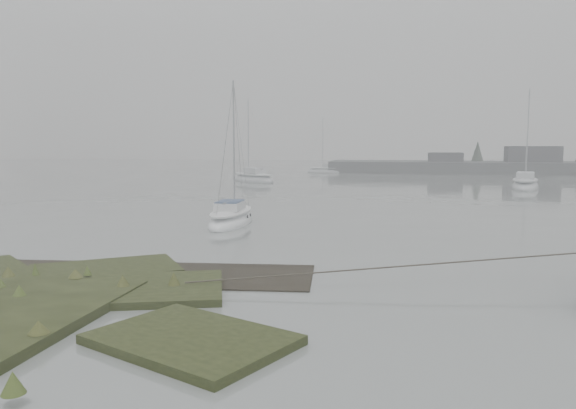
{
  "coord_description": "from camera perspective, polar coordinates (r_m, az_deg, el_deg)",
  "views": [
    {
      "loc": [
        4.15,
        -10.01,
        3.71
      ],
      "look_at": [
        0.87,
        6.97,
        1.8
      ],
      "focal_mm": 35.0,
      "sensor_mm": 36.0,
      "label": 1
    }
  ],
  "objects": [
    {
      "name": "ground",
      "position": [
        40.39,
        4.99,
        1.01
      ],
      "size": [
        160.0,
        160.0,
        0.0
      ],
      "primitive_type": "plane",
      "color": "slate",
      "rests_on": "ground"
    },
    {
      "name": "sailboat_far_c",
      "position": [
        69.35,
        4.09,
        3.41
      ],
      "size": [
        5.24,
        2.04,
        7.25
      ],
      "rotation": [
        0.0,
        0.0,
        1.5
      ],
      "color": "#AAAFB4",
      "rests_on": "ground"
    },
    {
      "name": "sailboat_white",
      "position": [
        25.72,
        -5.8,
        -1.53
      ],
      "size": [
        1.82,
        5.06,
        7.06
      ],
      "rotation": [
        0.0,
        0.0,
        0.04
      ],
      "color": "white",
      "rests_on": "ground"
    },
    {
      "name": "sailboat_far_a",
      "position": [
        53.72,
        -3.55,
        2.61
      ],
      "size": [
        5.78,
        5.34,
        8.38
      ],
      "rotation": [
        0.0,
        0.0,
        0.86
      ],
      "color": "#AEB2B8",
      "rests_on": "ground"
    },
    {
      "name": "sailboat_far_b",
      "position": [
        49.4,
        22.94,
        1.82
      ],
      "size": [
        3.39,
        6.47,
        8.7
      ],
      "rotation": [
        0.0,
        0.0,
        -0.23
      ],
      "color": "silver",
      "rests_on": "ground"
    }
  ]
}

